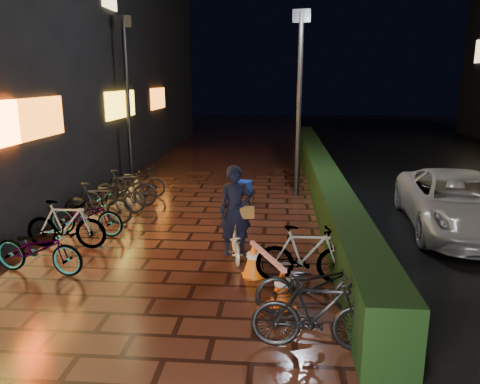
# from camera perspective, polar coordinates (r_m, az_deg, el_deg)

# --- Properties ---
(ground) EXTENTS (80.00, 80.00, 0.00)m
(ground) POSITION_cam_1_polar(r_m,az_deg,el_deg) (7.90, -10.35, -12.60)
(ground) COLOR #381911
(ground) RESTS_ON ground
(hedge) EXTENTS (0.70, 20.00, 1.00)m
(hedge) POSITION_cam_1_polar(r_m,az_deg,el_deg) (15.17, 9.75, 2.21)
(hedge) COLOR black
(hedge) RESTS_ON ground
(van) EXTENTS (2.66, 5.03, 1.35)m
(van) POSITION_cam_1_polar(r_m,az_deg,el_deg) (11.89, 25.12, -1.19)
(van) COLOR #B5B6BA
(van) RESTS_ON ground
(lamp_post_hedge) EXTENTS (0.51, 0.16, 5.34)m
(lamp_post_hedge) POSITION_cam_1_polar(r_m,az_deg,el_deg) (13.93, 7.24, 11.40)
(lamp_post_hedge) COLOR black
(lamp_post_hedge) RESTS_ON ground
(lamp_post_sf) EXTENTS (0.52, 0.16, 5.40)m
(lamp_post_sf) POSITION_cam_1_polar(r_m,az_deg,el_deg) (16.05, -13.57, 11.55)
(lamp_post_sf) COLOR black
(lamp_post_sf) RESTS_ON ground
(cyclist) EXTENTS (0.73, 1.37, 1.88)m
(cyclist) POSITION_cam_1_polar(r_m,az_deg,el_deg) (9.09, -0.57, -4.06)
(cyclist) COLOR white
(cyclist) RESTS_ON ground
(traffic_barrier) EXTENTS (0.97, 1.56, 0.65)m
(traffic_barrier) POSITION_cam_1_polar(r_m,az_deg,el_deg) (7.93, 3.29, -9.70)
(traffic_barrier) COLOR #E74B0C
(traffic_barrier) RESTS_ON ground
(cart_assembly) EXTENTS (0.68, 0.59, 1.08)m
(cart_assembly) POSITION_cam_1_polar(r_m,az_deg,el_deg) (12.75, 0.32, 0.48)
(cart_assembly) COLOR black
(cart_assembly) RESTS_ON ground
(parked_bikes_storefront) EXTENTS (1.92, 6.51, 1.03)m
(parked_bikes_storefront) POSITION_cam_1_polar(r_m,az_deg,el_deg) (11.83, -16.73, -1.52)
(parked_bikes_storefront) COLOR black
(parked_bikes_storefront) RESTS_ON ground
(parked_bikes_hedge) EXTENTS (1.84, 2.62, 1.03)m
(parked_bikes_hedge) POSITION_cam_1_polar(r_m,az_deg,el_deg) (7.23, 8.73, -10.75)
(parked_bikes_hedge) COLOR black
(parked_bikes_hedge) RESTS_ON ground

